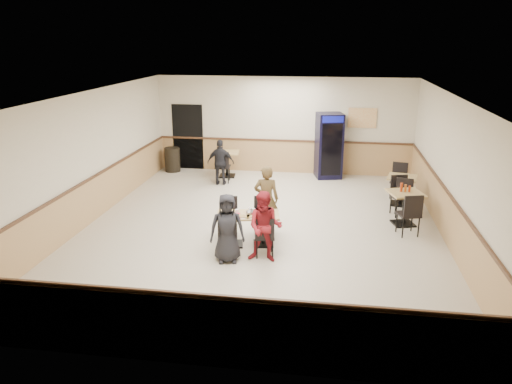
% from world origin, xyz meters
% --- Properties ---
extents(ground, '(10.00, 10.00, 0.00)m').
position_xyz_m(ground, '(0.00, 0.00, 0.00)').
color(ground, beige).
rests_on(ground, ground).
extents(room_shell, '(10.00, 10.00, 10.00)m').
position_xyz_m(room_shell, '(1.78, 2.55, 0.58)').
color(room_shell, silver).
rests_on(room_shell, ground).
extents(main_table, '(1.36, 0.85, 0.68)m').
position_xyz_m(main_table, '(-0.13, -0.95, 0.45)').
color(main_table, black).
rests_on(main_table, ground).
extents(main_chairs, '(1.36, 1.66, 0.86)m').
position_xyz_m(main_chairs, '(-0.18, -0.95, 0.43)').
color(main_chairs, black).
rests_on(main_chairs, ground).
extents(diner_woman_left, '(0.74, 0.56, 1.36)m').
position_xyz_m(diner_woman_left, '(-0.40, -1.77, 0.68)').
color(diner_woman_left, black).
rests_on(diner_woman_left, ground).
extents(diner_woman_right, '(0.70, 0.56, 1.40)m').
position_xyz_m(diner_woman_right, '(0.31, -1.65, 0.70)').
color(diner_woman_right, maroon).
rests_on(diner_woman_right, ground).
extents(diner_man_opposite, '(0.57, 0.39, 1.51)m').
position_xyz_m(diner_man_opposite, '(0.13, -0.12, 0.75)').
color(diner_man_opposite, brown).
rests_on(diner_man_opposite, ground).
extents(lone_diner, '(0.80, 0.37, 1.33)m').
position_xyz_m(lone_diner, '(-1.65, 3.31, 0.67)').
color(lone_diner, black).
rests_on(lone_diner, ground).
extents(tabletop_clutter, '(1.13, 0.69, 0.12)m').
position_xyz_m(tabletop_clutter, '(-0.10, -0.98, 0.70)').
color(tabletop_clutter, '#B40C2C').
rests_on(tabletop_clutter, main_table).
extents(side_table_near, '(0.90, 0.90, 0.78)m').
position_xyz_m(side_table_near, '(3.22, 0.76, 0.52)').
color(side_table_near, black).
rests_on(side_table_near, ground).
extents(side_table_near_chair_south, '(0.56, 0.56, 0.99)m').
position_xyz_m(side_table_near_chair_south, '(3.22, 0.13, 0.49)').
color(side_table_near_chair_south, black).
rests_on(side_table_near_chair_south, ground).
extents(side_table_near_chair_north, '(0.56, 0.56, 0.99)m').
position_xyz_m(side_table_near_chair_north, '(3.22, 1.38, 0.49)').
color(side_table_near_chair_north, black).
rests_on(side_table_near_chair_north, ground).
extents(side_table_far, '(0.84, 0.84, 0.76)m').
position_xyz_m(side_table_far, '(3.33, 2.20, 0.50)').
color(side_table_far, black).
rests_on(side_table_far, ground).
extents(side_table_far_chair_south, '(0.53, 0.53, 0.96)m').
position_xyz_m(side_table_far_chair_south, '(3.33, 1.59, 0.48)').
color(side_table_far_chair_south, black).
rests_on(side_table_far_chair_south, ground).
extents(side_table_far_chair_north, '(0.53, 0.53, 0.96)m').
position_xyz_m(side_table_far_chair_north, '(3.33, 2.81, 0.48)').
color(side_table_far_chair_north, black).
rests_on(side_table_far_chair_north, ground).
extents(condiment_caddy, '(0.23, 0.06, 0.20)m').
position_xyz_m(condiment_caddy, '(3.19, 0.81, 0.87)').
color(condiment_caddy, '#A42F0B').
rests_on(condiment_caddy, side_table_near).
extents(back_table, '(0.80, 0.80, 0.78)m').
position_xyz_m(back_table, '(-1.65, 4.20, 0.52)').
color(back_table, black).
rests_on(back_table, ground).
extents(back_table_chair_lone, '(0.50, 0.50, 0.99)m').
position_xyz_m(back_table_chair_lone, '(-1.65, 3.57, 0.50)').
color(back_table_chair_lone, black).
rests_on(back_table_chair_lone, ground).
extents(pepsi_cooler, '(0.90, 0.90, 1.97)m').
position_xyz_m(pepsi_cooler, '(1.44, 4.59, 0.99)').
color(pepsi_cooler, black).
rests_on(pepsi_cooler, ground).
extents(trash_bin, '(0.49, 0.49, 0.77)m').
position_xyz_m(trash_bin, '(-3.52, 4.55, 0.39)').
color(trash_bin, black).
rests_on(trash_bin, ground).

